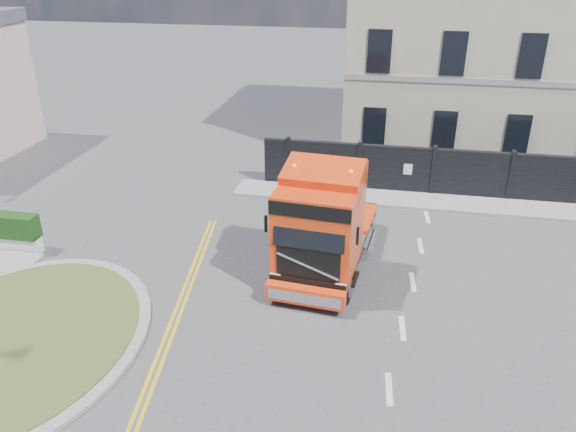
# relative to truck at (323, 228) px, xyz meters

# --- Properties ---
(ground) EXTENTS (120.00, 120.00, 0.00)m
(ground) POSITION_rel_truck_xyz_m (-0.43, -1.94, -1.63)
(ground) COLOR #424244
(ground) RESTS_ON ground
(traffic_island) EXTENTS (6.80, 6.80, 0.17)m
(traffic_island) POSITION_rel_truck_xyz_m (-7.43, -4.94, -1.55)
(traffic_island) COLOR gray
(traffic_island) RESTS_ON ground
(hoarding_fence) EXTENTS (18.80, 0.25, 2.00)m
(hoarding_fence) POSITION_rel_truck_xyz_m (6.12, 7.06, -0.63)
(hoarding_fence) COLOR black
(hoarding_fence) RESTS_ON ground
(georgian_building) EXTENTS (12.30, 10.30, 12.80)m
(georgian_building) POSITION_rel_truck_xyz_m (5.57, 14.56, 4.14)
(georgian_building) COLOR beige
(georgian_building) RESTS_ON ground
(pavement_far) EXTENTS (20.00, 1.60, 0.12)m
(pavement_far) POSITION_rel_truck_xyz_m (5.57, 6.16, -1.57)
(pavement_far) COLOR gray
(pavement_far) RESTS_ON ground
(truck) EXTENTS (2.83, 6.26, 3.64)m
(truck) POSITION_rel_truck_xyz_m (0.00, 0.00, 0.00)
(truck) COLOR black
(truck) RESTS_ON ground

